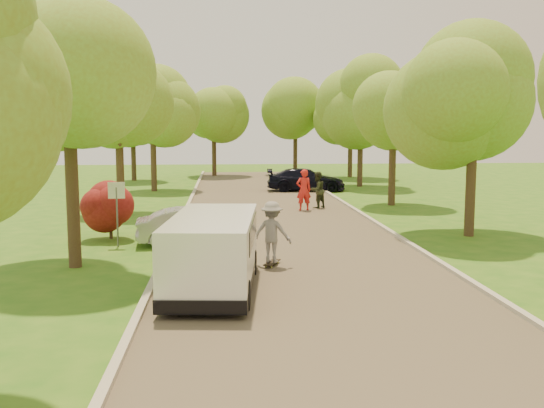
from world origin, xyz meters
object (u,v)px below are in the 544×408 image
object	(u,v)px
street_sign	(117,200)
minivan	(213,251)
dark_sedan	(306,180)
person_olive	(317,190)
longboard	(272,263)
skateboarder	(272,232)
silver_sedan	(193,226)
person_striped	(304,190)

from	to	relation	value
street_sign	minivan	xyz separation A→B (m)	(3.30, -5.80, -0.59)
dark_sedan	person_olive	size ratio (longest dim) A/B	2.70
longboard	person_olive	bearing A→B (deg)	-82.00
dark_sedan	skateboarder	world-z (taller)	skateboarder
skateboarder	person_olive	distance (m)	12.88
minivan	dark_sedan	world-z (taller)	minivan
minivan	silver_sedan	xyz separation A→B (m)	(-0.80, 5.94, -0.35)
silver_sedan	dark_sedan	xyz separation A→B (m)	(6.24, 17.18, 0.09)
skateboarder	person_striped	xyz separation A→B (m)	(2.46, 11.65, 0.00)
minivan	person_olive	distance (m)	15.72
person_olive	street_sign	bearing A→B (deg)	10.75
skateboarder	minivan	bearing A→B (deg)	79.08
minivan	person_olive	xyz separation A→B (m)	(4.89, 14.94, -0.07)
street_sign	dark_sedan	bearing A→B (deg)	63.22
minivan	person_striped	distance (m)	14.71
silver_sedan	longboard	world-z (taller)	silver_sedan
minivan	dark_sedan	bearing A→B (deg)	82.25
street_sign	person_striped	size ratio (longest dim) A/B	1.09
street_sign	dark_sedan	xyz separation A→B (m)	(8.74, 17.32, -0.85)
dark_sedan	street_sign	bearing A→B (deg)	157.52
skateboarder	dark_sedan	bearing A→B (deg)	-77.81
person_striped	minivan	bearing A→B (deg)	66.27
minivan	dark_sedan	size ratio (longest dim) A/B	1.04
person_olive	silver_sedan	bearing A→B (deg)	20.30
minivan	person_striped	xyz separation A→B (m)	(4.10, 14.12, 0.02)
longboard	person_olive	world-z (taller)	person_olive
longboard	person_olive	xyz separation A→B (m)	(3.25, 12.46, 0.81)
skateboarder	person_olive	xyz separation A→B (m)	(3.25, 12.46, -0.09)
minivan	longboard	bearing A→B (deg)	61.95
street_sign	longboard	size ratio (longest dim) A/B	2.33
silver_sedan	person_striped	world-z (taller)	person_striped
dark_sedan	skateboarder	bearing A→B (deg)	173.88
silver_sedan	skateboarder	xyz separation A→B (m)	(2.44, -3.46, 0.37)
street_sign	silver_sedan	distance (m)	2.67
dark_sedan	skateboarder	xyz separation A→B (m)	(-3.80, -20.65, 0.29)
silver_sedan	dark_sedan	world-z (taller)	dark_sedan
street_sign	person_olive	bearing A→B (deg)	48.12
silver_sedan	skateboarder	bearing A→B (deg)	-150.35
street_sign	skateboarder	distance (m)	5.98
longboard	skateboarder	bearing A→B (deg)	176.05
street_sign	silver_sedan	size ratio (longest dim) A/B	0.57
dark_sedan	longboard	distance (m)	21.00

